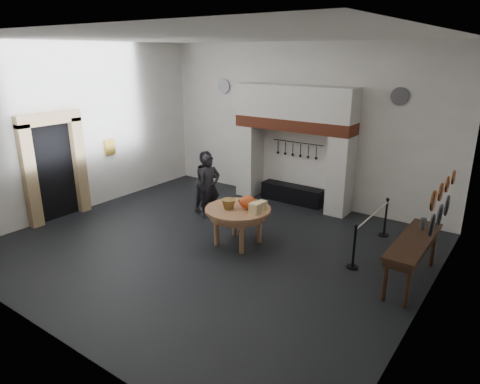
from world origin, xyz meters
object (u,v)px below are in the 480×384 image
Objects in this scene: barrier_post_near at (354,248)px; barrier_post_far at (386,218)px; work_table at (238,210)px; visitor_far at (207,181)px; iron_range at (292,194)px; visitor_near at (209,186)px; side_table at (414,241)px.

barrier_post_near and barrier_post_far have the same top height.
work_table is 3.58m from barrier_post_far.
visitor_far is 1.86× the size of barrier_post_near.
work_table is at bearing -170.54° from barrier_post_near.
visitor_near is at bearing -117.45° from iron_range.
barrier_post_far is (4.62, 1.09, -0.39)m from visitor_far.
iron_range is 1.11× the size of visitor_near.
barrier_post_near is 2.00m from barrier_post_far.
work_table reaches higher than iron_range.
visitor_near is 5.33m from side_table.
visitor_far is 1.86× the size of barrier_post_far.
visitor_near is 0.57m from visitor_far.
barrier_post_far is at bearing -73.32° from visitor_far.
barrier_post_far is (3.00, -0.86, 0.20)m from iron_range.
side_table is (3.69, 0.52, 0.03)m from work_table.
visitor_far is at bearing 68.17° from visitor_near.
iron_range is 1.14× the size of visitor_far.
work_table is 2.43m from visitor_far.
barrier_post_far is at bearing 90.00° from barrier_post_near.
visitor_near reaches higher than barrier_post_near.
barrier_post_far is at bearing -47.43° from visitor_near.
visitor_near is at bearing -160.59° from barrier_post_far.
visitor_far is 4.76m from barrier_post_far.
barrier_post_far is at bearing 119.93° from side_table.
visitor_far is (-2.02, 1.35, -0.00)m from work_table.
visitor_far reaches higher than side_table.
work_table is 2.66m from barrier_post_near.
work_table is 0.68× the size of side_table.
visitor_near is 4.49m from barrier_post_far.
visitor_near reaches higher than visitor_far.
barrier_post_far is (4.22, 1.49, -0.40)m from visitor_near.
barrier_post_near is (3.00, -2.86, 0.20)m from iron_range.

